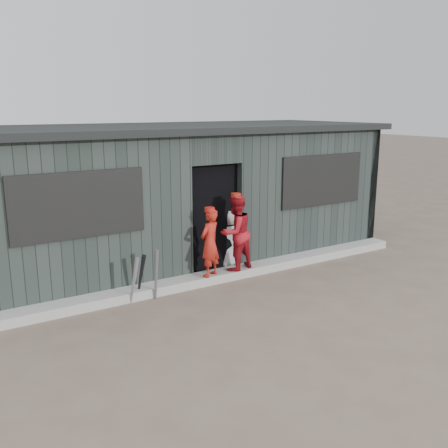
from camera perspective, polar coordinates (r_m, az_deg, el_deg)
ground at (r=7.47m, az=7.46°, el=-10.22°), size 80.00×80.00×0.00m
curb at (r=8.82m, az=-0.07°, el=-5.83°), size 8.00×0.36×0.15m
bat_left at (r=7.75m, az=-10.25°, el=-6.40°), size 0.15×0.27×0.76m
bat_mid at (r=7.87m, az=-7.77°, el=-5.72°), size 0.07×0.18×0.83m
bat_right at (r=7.93m, az=-9.48°, el=-5.93°), size 0.11×0.31×0.76m
player_red_left at (r=8.37m, az=-1.63°, el=-2.17°), size 0.50×0.43×1.16m
player_red_right at (r=8.70m, az=1.34°, el=-0.97°), size 0.74×0.62×1.34m
player_grey_back at (r=9.22m, az=0.49°, el=-1.73°), size 0.64×0.50×1.15m
dugout at (r=9.94m, az=-5.22°, el=3.53°), size 8.30×3.30×2.62m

